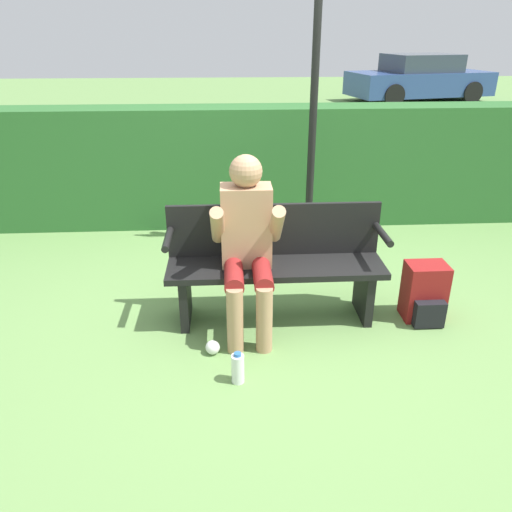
{
  "coord_description": "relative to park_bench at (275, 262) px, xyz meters",
  "views": [
    {
      "loc": [
        -0.33,
        -3.22,
        1.99
      ],
      "look_at": [
        -0.15,
        -0.1,
        0.56
      ],
      "focal_mm": 35.0,
      "sensor_mm": 36.0,
      "label": 1
    }
  ],
  "objects": [
    {
      "name": "backpack",
      "position": [
        1.1,
        -0.13,
        -0.23
      ],
      "size": [
        0.29,
        0.29,
        0.44
      ],
      "color": "maroon",
      "rests_on": "ground"
    },
    {
      "name": "park_bench",
      "position": [
        0.0,
        0.0,
        0.0
      ],
      "size": [
        1.57,
        0.41,
        0.84
      ],
      "color": "black",
      "rests_on": "ground"
    },
    {
      "name": "hedge_back",
      "position": [
        0.0,
        2.03,
        0.19
      ],
      "size": [
        12.0,
        0.48,
        1.26
      ],
      "color": "#2D662D",
      "rests_on": "ground"
    },
    {
      "name": "ground_plane",
      "position": [
        0.0,
        -0.06,
        -0.44
      ],
      "size": [
        40.0,
        40.0,
        0.0
      ],
      "primitive_type": "plane",
      "color": "#668E4C"
    },
    {
      "name": "litter_crumple",
      "position": [
        -0.46,
        -0.49,
        -0.39
      ],
      "size": [
        0.1,
        0.1,
        0.1
      ],
      "color": "silver",
      "rests_on": "ground"
    },
    {
      "name": "person_seated",
      "position": [
        -0.21,
        -0.12,
        0.24
      ],
      "size": [
        0.49,
        0.62,
        1.23
      ],
      "color": "tan",
      "rests_on": "ground"
    },
    {
      "name": "signpost",
      "position": [
        0.45,
        1.25,
        1.15
      ],
      "size": [
        0.43,
        0.09,
        2.75
      ],
      "color": "black",
      "rests_on": "ground"
    },
    {
      "name": "water_bottle",
      "position": [
        -0.3,
        -0.79,
        -0.34
      ],
      "size": [
        0.08,
        0.08,
        0.21
      ],
      "color": "white",
      "rests_on": "ground"
    },
    {
      "name": "parked_car",
      "position": [
        5.34,
        11.82,
        0.19
      ],
      "size": [
        4.32,
        2.52,
        1.31
      ],
      "rotation": [
        0.0,
        0.0,
        0.21
      ],
      "color": "#2D4784",
      "rests_on": "ground"
    }
  ]
}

